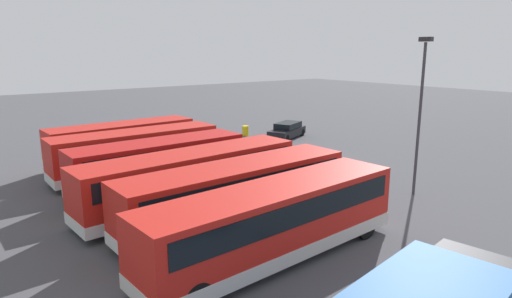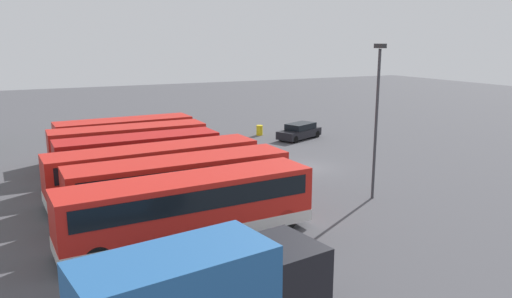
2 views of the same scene
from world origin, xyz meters
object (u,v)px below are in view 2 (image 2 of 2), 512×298
object	(u,v)px
bus_single_deck_sixth	(125,136)
car_hatchback_silver	(300,131)
bus_single_deck_near_end	(190,207)
bus_single_deck_second	(181,184)
bus_single_deck_third	(156,170)
bus_single_deck_fourth	(139,157)
bus_single_deck_fifth	(129,145)
box_truck_blue	(203,295)
lamp_post_tall	(377,111)
waste_bin_yellow	(260,130)

from	to	relation	value
bus_single_deck_sixth	car_hatchback_silver	distance (m)	15.74
bus_single_deck_near_end	bus_single_deck_second	distance (m)	3.63
bus_single_deck_sixth	bus_single_deck_third	bearing A→B (deg)	177.31
bus_single_deck_sixth	bus_single_deck_second	bearing A→B (deg)	179.69
bus_single_deck_second	car_hatchback_silver	xyz separation A→B (m)	(14.40, -15.79, -0.92)
bus_single_deck_second	bus_single_deck_fourth	xyz separation A→B (m)	(7.02, 0.54, -0.00)
bus_single_deck_fifth	car_hatchback_silver	xyz separation A→B (m)	(3.59, -16.12, -0.92)
box_truck_blue	lamp_post_tall	distance (m)	16.62
bus_single_deck_near_end	bus_single_deck_fourth	distance (m)	10.59
waste_bin_yellow	bus_single_deck_fifth	bearing A→B (deg)	116.43
car_hatchback_silver	bus_single_deck_fourth	bearing A→B (deg)	114.32
bus_single_deck_fifth	waste_bin_yellow	size ratio (longest dim) A/B	11.23
bus_single_deck_near_end	bus_single_deck_fifth	xyz separation A→B (m)	(14.38, -0.40, -0.00)
bus_single_deck_second	bus_single_deck_sixth	bearing A→B (deg)	-0.31
bus_single_deck_second	box_truck_blue	bearing A→B (deg)	165.32
car_hatchback_silver	lamp_post_tall	distance (m)	18.00
bus_single_deck_near_end	waste_bin_yellow	size ratio (longest dim) A/B	12.22
bus_single_deck_fifth	car_hatchback_silver	distance (m)	16.54
waste_bin_yellow	lamp_post_tall	bearing A→B (deg)	172.23
bus_single_deck_second	bus_single_deck_sixth	world-z (taller)	same
bus_single_deck_near_end	car_hatchback_silver	xyz separation A→B (m)	(17.96, -16.52, -0.92)
bus_single_deck_fifth	box_truck_blue	xyz separation A→B (m)	(-22.12, 2.63, 0.09)
bus_single_deck_third	bus_single_deck_second	bearing A→B (deg)	-172.78
bus_single_deck_sixth	waste_bin_yellow	size ratio (longest dim) A/B	10.83
lamp_post_tall	bus_single_deck_near_end	bearing A→B (deg)	96.48
bus_single_deck_second	bus_single_deck_third	world-z (taller)	same
bus_single_deck_third	bus_single_deck_fourth	size ratio (longest dim) A/B	1.19
waste_bin_yellow	bus_single_deck_fourth	bearing A→B (deg)	127.37
bus_single_deck_fourth	box_truck_blue	distance (m)	18.49
bus_single_deck_fourth	bus_single_deck_sixth	world-z (taller)	same
car_hatchback_silver	waste_bin_yellow	size ratio (longest dim) A/B	5.20
bus_single_deck_near_end	bus_single_deck_fourth	size ratio (longest dim) A/B	1.14
bus_single_deck_near_end	bus_single_deck_third	distance (m)	6.97
bus_single_deck_sixth	waste_bin_yellow	world-z (taller)	bus_single_deck_sixth
bus_single_deck_near_end	lamp_post_tall	world-z (taller)	lamp_post_tall
bus_single_deck_third	car_hatchback_silver	distance (m)	19.62
bus_single_deck_near_end	bus_single_deck_sixth	world-z (taller)	same
bus_single_deck_second	box_truck_blue	xyz separation A→B (m)	(-11.30, 2.96, 0.08)
car_hatchback_silver	box_truck_blue	bearing A→B (deg)	143.88
bus_single_deck_third	bus_single_deck_fifth	distance (m)	7.41
bus_single_deck_third	bus_single_deck_fifth	bearing A→B (deg)	-0.77
bus_single_deck_second	bus_single_deck_sixth	xyz separation A→B (m)	(14.24, -0.08, -0.00)
bus_single_deck_sixth	lamp_post_tall	size ratio (longest dim) A/B	1.19
bus_single_deck_sixth	box_truck_blue	bearing A→B (deg)	173.22
bus_single_deck_second	bus_single_deck_fifth	distance (m)	10.82
car_hatchback_silver	bus_single_deck_third	bearing A→B (deg)	124.12
bus_single_deck_second	bus_single_deck_sixth	distance (m)	14.24
bus_single_deck_second	lamp_post_tall	size ratio (longest dim) A/B	1.33
bus_single_deck_second	bus_single_deck_third	distance (m)	3.43
lamp_post_tall	bus_single_deck_sixth	bearing A→B (deg)	32.49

